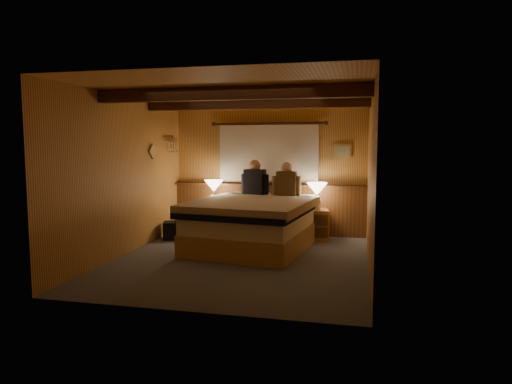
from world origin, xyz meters
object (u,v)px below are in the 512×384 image
(bed, at_px, (254,223))
(nightstand_right, at_px, (314,224))
(lamp_right, at_px, (317,191))
(lamp_left, at_px, (214,187))
(person_left, at_px, (255,180))
(person_right, at_px, (287,182))
(duffel_bag, at_px, (178,230))
(nightstand_left, at_px, (216,220))

(bed, height_order, nightstand_right, bed)
(nightstand_right, distance_m, lamp_right, 0.60)
(lamp_left, bearing_deg, person_left, 6.92)
(bed, xyz_separation_m, person_right, (0.41, 0.74, 0.61))
(nightstand_right, distance_m, person_right, 0.89)
(nightstand_right, xyz_separation_m, duffel_bag, (-2.35, -0.49, -0.11))
(bed, xyz_separation_m, nightstand_right, (0.89, 0.83, -0.14))
(lamp_right, bearing_deg, person_right, -170.01)
(nightstand_right, bearing_deg, person_left, 166.71)
(duffel_bag, bearing_deg, person_left, 4.31)
(nightstand_left, height_order, lamp_right, lamp_right)
(bed, height_order, person_right, person_right)
(person_right, bearing_deg, nightstand_right, 9.70)
(nightstand_right, bearing_deg, bed, -149.08)
(bed, height_order, duffel_bag, bed)
(bed, bearing_deg, nightstand_left, 147.30)
(bed, distance_m, nightstand_right, 1.22)
(nightstand_left, xyz_separation_m, nightstand_right, (1.77, 0.08, -0.02))
(nightstand_left, bearing_deg, person_left, 15.15)
(lamp_left, relative_size, duffel_bag, 0.77)
(lamp_right, xyz_separation_m, person_left, (-1.11, 0.02, 0.16))
(person_left, bearing_deg, lamp_left, -161.09)
(lamp_left, relative_size, lamp_right, 0.95)
(lamp_left, distance_m, person_left, 0.76)
(nightstand_right, bearing_deg, person_right, 177.97)
(nightstand_left, height_order, person_left, person_left)
(nightstand_left, xyz_separation_m, person_left, (0.70, 0.11, 0.74))
(lamp_left, xyz_separation_m, duffel_bag, (-0.53, -0.42, -0.73))
(nightstand_left, height_order, person_right, person_right)
(lamp_left, distance_m, lamp_right, 1.86)
(person_left, bearing_deg, person_right, 1.63)
(bed, height_order, lamp_left, lamp_left)
(bed, distance_m, lamp_left, 1.29)
(nightstand_right, xyz_separation_m, person_right, (-0.48, -0.08, 0.75))
(nightstand_right, relative_size, duffel_bag, 0.97)
(bed, xyz_separation_m, person_left, (-0.18, 0.85, 0.62))
(nightstand_left, relative_size, person_left, 0.89)
(nightstand_right, distance_m, person_left, 1.31)
(lamp_right, height_order, duffel_bag, lamp_right)
(nightstand_left, xyz_separation_m, duffel_bag, (-0.57, -0.40, -0.13))
(lamp_right, bearing_deg, lamp_left, -177.72)
(duffel_bag, bearing_deg, nightstand_left, 17.67)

